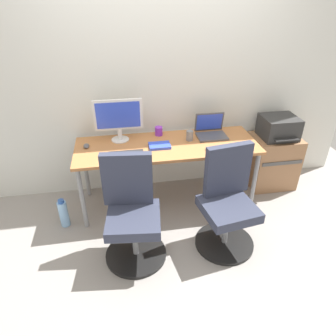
# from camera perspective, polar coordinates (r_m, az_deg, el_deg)

# --- Properties ---
(ground_plane) EXTENTS (5.28, 5.28, 0.00)m
(ground_plane) POSITION_cam_1_polar(r_m,az_deg,el_deg) (3.45, -0.14, -6.10)
(ground_plane) COLOR gray
(back_wall) EXTENTS (4.40, 0.04, 2.60)m
(back_wall) POSITION_cam_1_polar(r_m,az_deg,el_deg) (3.25, -1.44, 17.09)
(back_wall) COLOR silver
(back_wall) RESTS_ON ground
(desk) EXTENTS (1.83, 0.65, 0.70)m
(desk) POSITION_cam_1_polar(r_m,az_deg,el_deg) (3.10, -0.16, 3.42)
(desk) COLOR #B77542
(desk) RESTS_ON ground
(office_chair_left) EXTENTS (0.54, 0.54, 0.94)m
(office_chair_left) POSITION_cam_1_polar(r_m,az_deg,el_deg) (2.62, -6.73, -8.55)
(office_chair_left) COLOR black
(office_chair_left) RESTS_ON ground
(office_chair_right) EXTENTS (0.54, 0.54, 0.94)m
(office_chair_right) POSITION_cam_1_polar(r_m,az_deg,el_deg) (2.76, 11.00, -6.55)
(office_chair_right) COLOR black
(office_chair_right) RESTS_ON ground
(side_cabinet) EXTENTS (0.52, 0.44, 0.62)m
(side_cabinet) POSITION_cam_1_polar(r_m,az_deg,el_deg) (3.78, 18.84, 1.27)
(side_cabinet) COLOR #996B47
(side_cabinet) RESTS_ON ground
(printer) EXTENTS (0.38, 0.40, 0.24)m
(printer) POSITION_cam_1_polar(r_m,az_deg,el_deg) (3.60, 19.98, 7.17)
(printer) COLOR #2D2D2D
(printer) RESTS_ON side_cabinet
(water_bottle_on_floor) EXTENTS (0.09, 0.09, 0.31)m
(water_bottle_on_floor) POSITION_cam_1_polar(r_m,az_deg,el_deg) (3.21, -18.94, -8.02)
(water_bottle_on_floor) COLOR #8CBFF2
(water_bottle_on_floor) RESTS_ON ground
(desktop_monitor) EXTENTS (0.48, 0.18, 0.43)m
(desktop_monitor) POSITION_cam_1_polar(r_m,az_deg,el_deg) (3.11, -9.28, 9.33)
(desktop_monitor) COLOR silver
(desktop_monitor) RESTS_ON desk
(open_laptop) EXTENTS (0.31, 0.26, 0.23)m
(open_laptop) POSITION_cam_1_polar(r_m,az_deg,el_deg) (3.29, 8.00, 6.99)
(open_laptop) COLOR #4C4C51
(open_laptop) RESTS_ON desk
(keyboard_by_monitor) EXTENTS (0.34, 0.12, 0.02)m
(keyboard_by_monitor) POSITION_cam_1_polar(r_m,az_deg,el_deg) (2.91, -7.91, 2.61)
(keyboard_by_monitor) COLOR #2D2D2D
(keyboard_by_monitor) RESTS_ON desk
(keyboard_by_laptop) EXTENTS (0.34, 0.12, 0.02)m
(keyboard_by_laptop) POSITION_cam_1_polar(r_m,az_deg,el_deg) (3.00, 10.45, 3.36)
(keyboard_by_laptop) COLOR #B7B7B7
(keyboard_by_laptop) RESTS_ON desk
(mouse_by_monitor) EXTENTS (0.06, 0.10, 0.03)m
(mouse_by_monitor) POSITION_cam_1_polar(r_m,az_deg,el_deg) (3.12, -15.03, 4.02)
(mouse_by_monitor) COLOR #515156
(mouse_by_monitor) RESTS_ON desk
(mouse_by_laptop) EXTENTS (0.06, 0.10, 0.03)m
(mouse_by_laptop) POSITION_cam_1_polar(r_m,az_deg,el_deg) (3.09, 14.72, 3.78)
(mouse_by_laptop) COLOR #B7B7B7
(mouse_by_laptop) RESTS_ON desk
(coffee_mug) EXTENTS (0.08, 0.08, 0.09)m
(coffee_mug) POSITION_cam_1_polar(r_m,az_deg,el_deg) (3.26, -1.74, 6.92)
(coffee_mug) COLOR purple
(coffee_mug) RESTS_ON desk
(pen_cup) EXTENTS (0.07, 0.07, 0.10)m
(pen_cup) POSITION_cam_1_polar(r_m,az_deg,el_deg) (3.15, 4.08, 6.07)
(pen_cup) COLOR slate
(pen_cup) RESTS_ON desk
(notebook) EXTENTS (0.21, 0.15, 0.03)m
(notebook) POSITION_cam_1_polar(r_m,az_deg,el_deg) (3.03, -1.58, 4.21)
(notebook) COLOR blue
(notebook) RESTS_ON desk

